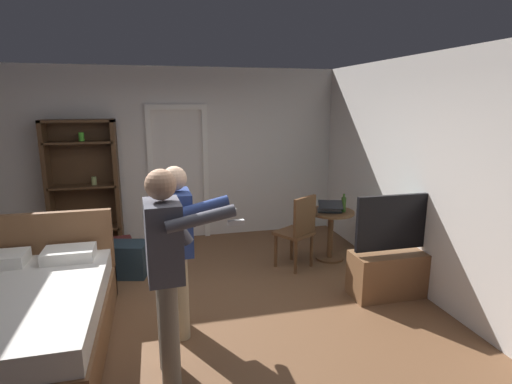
# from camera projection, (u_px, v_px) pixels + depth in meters

# --- Properties ---
(ground_plane) EXTENTS (5.97, 5.97, 0.00)m
(ground_plane) POSITION_uv_depth(u_px,v_px,m) (198.00, 324.00, 4.04)
(ground_plane) COLOR brown
(wall_back) EXTENTS (5.39, 0.12, 2.69)m
(wall_back) POSITION_uv_depth(u_px,v_px,m) (177.00, 155.00, 6.37)
(wall_back) COLOR silver
(wall_back) RESTS_ON ground_plane
(wall_right) EXTENTS (0.12, 5.67, 2.69)m
(wall_right) POSITION_uv_depth(u_px,v_px,m) (438.00, 180.00, 4.36)
(wall_right) COLOR silver
(wall_right) RESTS_ON ground_plane
(doorway_frame) EXTENTS (0.93, 0.08, 2.13)m
(doorway_frame) POSITION_uv_depth(u_px,v_px,m) (178.00, 163.00, 6.32)
(doorway_frame) COLOR white
(doorway_frame) RESTS_ON ground_plane
(bed) EXTENTS (1.47, 2.03, 1.02)m
(bed) POSITION_uv_depth(u_px,v_px,m) (20.00, 318.00, 3.58)
(bed) COLOR brown
(bed) RESTS_ON ground_plane
(bookshelf) EXTENTS (1.00, 0.32, 1.93)m
(bookshelf) POSITION_uv_depth(u_px,v_px,m) (84.00, 180.00, 5.90)
(bookshelf) COLOR #4C331E
(bookshelf) RESTS_ON ground_plane
(tv_flatscreen) EXTENTS (1.07, 0.40, 1.18)m
(tv_flatscreen) POSITION_uv_depth(u_px,v_px,m) (396.00, 265.00, 4.59)
(tv_flatscreen) COLOR brown
(tv_flatscreen) RESTS_ON ground_plane
(side_table) EXTENTS (0.63, 0.63, 0.70)m
(side_table) POSITION_uv_depth(u_px,v_px,m) (331.00, 227.00, 5.59)
(side_table) COLOR brown
(side_table) RESTS_ON ground_plane
(laptop) EXTENTS (0.41, 0.41, 0.17)m
(laptop) POSITION_uv_depth(u_px,v_px,m) (330.00, 208.00, 5.48)
(laptop) COLOR black
(laptop) RESTS_ON side_table
(bottle_on_table) EXTENTS (0.06, 0.06, 0.25)m
(bottle_on_table) POSITION_uv_depth(u_px,v_px,m) (344.00, 204.00, 5.48)
(bottle_on_table) COLOR #2D4617
(bottle_on_table) RESTS_ON side_table
(wooden_chair) EXTENTS (0.58, 0.58, 0.99)m
(wooden_chair) POSITION_uv_depth(u_px,v_px,m) (299.00, 229.00, 5.27)
(wooden_chair) COLOR brown
(wooden_chair) RESTS_ON ground_plane
(person_blue_shirt) EXTENTS (0.72, 0.54, 1.70)m
(person_blue_shirt) POSITION_uv_depth(u_px,v_px,m) (166.00, 263.00, 3.07)
(person_blue_shirt) COLOR gray
(person_blue_shirt) RESTS_ON ground_plane
(person_striped_shirt) EXTENTS (0.64, 0.55, 1.62)m
(person_striped_shirt) POSITION_uv_depth(u_px,v_px,m) (178.00, 240.00, 3.72)
(person_striped_shirt) COLOR tan
(person_striped_shirt) RESTS_ON ground_plane
(suitcase_dark) EXTENTS (0.64, 0.46, 0.42)m
(suitcase_dark) POSITION_uv_depth(u_px,v_px,m) (110.00, 257.00, 5.21)
(suitcase_dark) COLOR #4C1919
(suitcase_dark) RESTS_ON ground_plane
(suitcase_small) EXTENTS (0.69, 0.50, 0.43)m
(suitcase_small) POSITION_uv_depth(u_px,v_px,m) (123.00, 259.00, 5.12)
(suitcase_small) COLOR #1E2D38
(suitcase_small) RESTS_ON ground_plane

